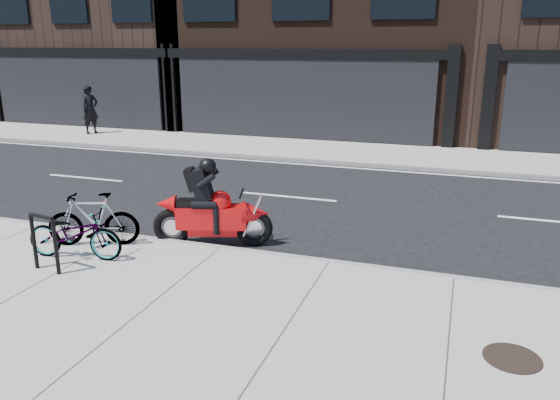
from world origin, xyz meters
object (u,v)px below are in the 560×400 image
at_px(bike_rack, 44,238).
at_px(manhole_cover, 512,358).
at_px(bicycle_front, 75,234).
at_px(pedestrian, 90,110).
at_px(bicycle_rear, 93,219).
at_px(motorcycle, 217,210).

bearing_deg(bike_rack, manhole_cover, -2.61).
xyz_separation_m(bicycle_front, pedestrian, (-8.13, 11.13, 0.51)).
xyz_separation_m(bike_rack, bicycle_front, (0.08, 0.61, -0.12)).
height_order(bike_rack, pedestrian, pedestrian).
xyz_separation_m(bike_rack, pedestrian, (-8.04, 11.74, 0.39)).
distance_m(bicycle_front, bicycle_rear, 0.62).
bearing_deg(bicycle_front, pedestrian, 26.88).
bearing_deg(manhole_cover, bicycle_rear, 167.47).
relative_size(bicycle_front, bicycle_rear, 1.02).
distance_m(bike_rack, manhole_cover, 6.93).
height_order(pedestrian, manhole_cover, pedestrian).
bearing_deg(manhole_cover, bicycle_front, 172.31).
distance_m(bicycle_front, motorcycle, 2.49).
xyz_separation_m(bicycle_front, bicycle_rear, (-0.09, 0.61, 0.05)).
xyz_separation_m(bicycle_rear, motorcycle, (1.95, 1.03, 0.06)).
bearing_deg(pedestrian, manhole_cover, -108.92).
bearing_deg(motorcycle, pedestrian, 119.31).
distance_m(bike_rack, motorcycle, 2.98).
bearing_deg(bicycle_rear, bicycle_front, -12.62).
bearing_deg(motorcycle, bike_rack, -148.06).
xyz_separation_m(bicycle_rear, pedestrian, (-8.04, 10.52, 0.46)).
relative_size(motorcycle, manhole_cover, 3.31).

